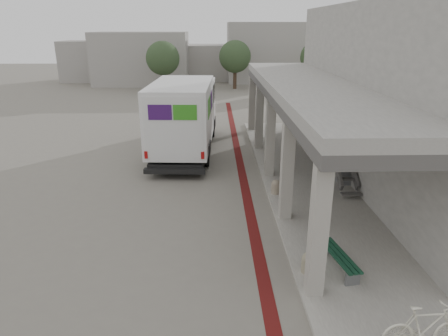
{
  "coord_description": "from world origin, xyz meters",
  "views": [
    {
      "loc": [
        -0.24,
        -11.4,
        6.1
      ],
      "look_at": [
        0.1,
        1.2,
        1.6
      ],
      "focal_mm": 32.0,
      "sensor_mm": 36.0,
      "label": 1
    }
  ],
  "objects_px": {
    "fedex_truck": "(185,114)",
    "utility_cabinet": "(345,170)",
    "bench": "(339,258)",
    "bicycle_cream": "(425,328)"
  },
  "relations": [
    {
      "from": "fedex_truck",
      "to": "utility_cabinet",
      "type": "relative_size",
      "value": 7.88
    },
    {
      "from": "bench",
      "to": "fedex_truck",
      "type": "bearing_deg",
      "value": 102.89
    },
    {
      "from": "fedex_truck",
      "to": "utility_cabinet",
      "type": "height_order",
      "value": "fedex_truck"
    },
    {
      "from": "bench",
      "to": "bicycle_cream",
      "type": "distance_m",
      "value": 2.93
    },
    {
      "from": "fedex_truck",
      "to": "bench",
      "type": "bearing_deg",
      "value": -63.83
    },
    {
      "from": "fedex_truck",
      "to": "utility_cabinet",
      "type": "xyz_separation_m",
      "value": [
        6.66,
        -4.85,
        -1.27
      ]
    },
    {
      "from": "bench",
      "to": "utility_cabinet",
      "type": "relative_size",
      "value": 1.64
    },
    {
      "from": "bicycle_cream",
      "to": "utility_cabinet",
      "type": "bearing_deg",
      "value": -10.44
    },
    {
      "from": "fedex_truck",
      "to": "bench",
      "type": "relative_size",
      "value": 4.81
    },
    {
      "from": "fedex_truck",
      "to": "bicycle_cream",
      "type": "xyz_separation_m",
      "value": [
        5.45,
        -13.66,
        -1.3
      ]
    }
  ]
}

